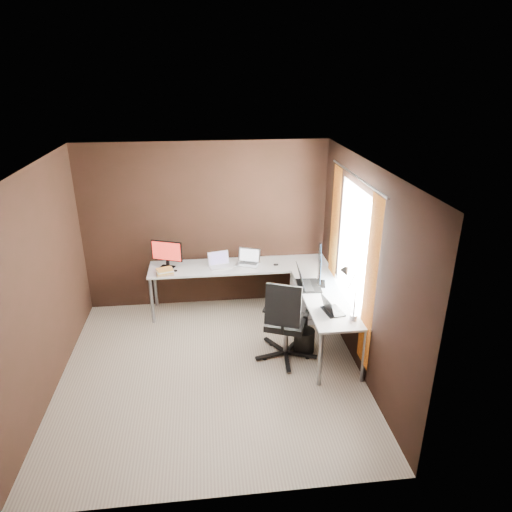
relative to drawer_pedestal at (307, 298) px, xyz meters
The scene contains 15 objects.
room 1.82m from the drawer_pedestal, 135.13° to the right, with size 3.60×3.60×2.50m.
desk 0.71m from the drawer_pedestal, 169.36° to the right, with size 2.65×2.25×0.73m.
drawer_pedestal is the anchor object (origin of this frame).
monitor_left 2.15m from the drawer_pedestal, 168.85° to the left, with size 0.44×0.21×0.41m.
monitor_right 0.82m from the drawer_pedestal, 82.81° to the right, with size 0.20×0.58×0.49m.
laptop_white 1.38m from the drawer_pedestal, 164.59° to the left, with size 0.35×0.29×0.21m.
laptop_silver 1.03m from the drawer_pedestal, 154.87° to the left, with size 0.40×0.34×0.22m.
laptop_black_big 0.68m from the drawer_pedestal, 106.82° to the right, with size 0.32×0.44×0.28m.
laptop_black_small 1.26m from the drawer_pedestal, 89.24° to the right, with size 0.25×0.32×0.20m.
book_stack 2.09m from the drawer_pedestal, behind, with size 0.27×0.24×0.08m.
mouse_left 1.96m from the drawer_pedestal, behind, with size 0.08×0.05×0.03m, color black.
mouse_corner 0.67m from the drawer_pedestal, 147.43° to the left, with size 0.08×0.05×0.03m, color black.
desk_lamp 1.55m from the drawer_pedestal, 82.86° to the right, with size 0.20×0.23×0.63m.
office_chair 1.09m from the drawer_pedestal, 116.86° to the right, with size 0.61×0.65×1.10m.
wastebasket 0.91m from the drawer_pedestal, 104.33° to the right, with size 0.27×0.27×0.31m, color black.
Camera 1 is at (0.01, -4.65, 3.45)m, focal length 32.00 mm.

